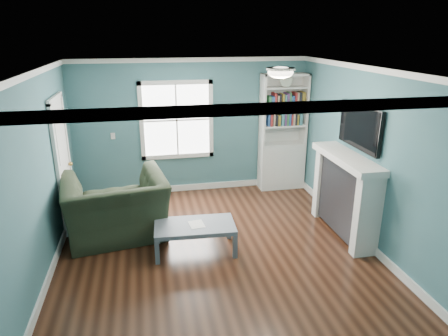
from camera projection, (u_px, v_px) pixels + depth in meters
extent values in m
plane|color=black|center=(216.00, 252.00, 5.82)|extent=(5.00, 5.00, 0.00)
plane|color=#38656E|center=(192.00, 127.00, 7.72)|extent=(4.50, 0.00, 4.50)
plane|color=#38656E|center=(273.00, 271.00, 3.08)|extent=(4.50, 0.00, 4.50)
plane|color=#38656E|center=(38.00, 180.00, 4.98)|extent=(0.00, 5.00, 5.00)
plane|color=#38656E|center=(367.00, 158.00, 5.82)|extent=(0.00, 5.00, 5.00)
plane|color=white|center=(215.00, 70.00, 4.98)|extent=(5.00, 5.00, 0.00)
cube|color=white|center=(194.00, 187.00, 8.10)|extent=(4.50, 0.03, 0.12)
cube|color=white|center=(53.00, 265.00, 5.38)|extent=(0.03, 5.00, 0.12)
cube|color=white|center=(357.00, 234.00, 6.22)|extent=(0.03, 5.00, 0.12)
cube|color=white|center=(191.00, 60.00, 7.29)|extent=(4.50, 0.04, 0.08)
cube|color=white|center=(280.00, 108.00, 2.69)|extent=(4.50, 0.04, 0.08)
cube|color=white|center=(24.00, 77.00, 4.57)|extent=(0.04, 5.00, 0.08)
cube|color=white|center=(376.00, 70.00, 5.41)|extent=(0.04, 5.00, 0.08)
cube|color=white|center=(177.00, 120.00, 7.61)|extent=(1.24, 0.01, 1.34)
cube|color=white|center=(141.00, 122.00, 7.47)|extent=(0.08, 0.06, 1.50)
cube|color=white|center=(211.00, 119.00, 7.72)|extent=(0.08, 0.06, 1.50)
cube|color=white|center=(178.00, 156.00, 7.82)|extent=(1.40, 0.06, 0.08)
cube|color=white|center=(175.00, 82.00, 7.36)|extent=(1.40, 0.06, 0.08)
cube|color=white|center=(177.00, 120.00, 7.59)|extent=(1.24, 0.03, 0.03)
cube|color=white|center=(177.00, 120.00, 7.59)|extent=(0.03, 0.03, 1.34)
cube|color=silver|center=(281.00, 166.00, 8.13)|extent=(0.90, 0.35, 0.90)
cube|color=silver|center=(262.00, 111.00, 7.68)|extent=(0.04, 0.35, 1.40)
cube|color=silver|center=(305.00, 109.00, 7.84)|extent=(0.04, 0.35, 1.40)
cube|color=silver|center=(281.00, 109.00, 7.91)|extent=(0.90, 0.02, 1.40)
cube|color=silver|center=(285.00, 75.00, 7.54)|extent=(0.90, 0.35, 0.04)
cube|color=silver|center=(282.00, 144.00, 7.98)|extent=(0.84, 0.33, 0.03)
cube|color=silver|center=(283.00, 125.00, 7.86)|extent=(0.84, 0.33, 0.03)
cube|color=silver|center=(284.00, 106.00, 7.74)|extent=(0.84, 0.33, 0.03)
cube|color=silver|center=(285.00, 87.00, 7.62)|extent=(0.84, 0.33, 0.03)
cube|color=#264C8C|center=(284.00, 119.00, 7.80)|extent=(0.70, 0.25, 0.22)
cube|color=maroon|center=(285.00, 100.00, 7.68)|extent=(0.70, 0.25, 0.22)
cylinder|color=beige|center=(286.00, 80.00, 7.53)|extent=(0.26, 0.06, 0.26)
cube|color=black|center=(346.00, 198.00, 6.20)|extent=(0.30, 1.20, 1.10)
cube|color=black|center=(343.00, 210.00, 6.26)|extent=(0.22, 0.65, 0.70)
cube|color=silver|center=(367.00, 216.00, 5.58)|extent=(0.36, 0.16, 1.20)
cube|color=silver|center=(326.00, 183.00, 6.82)|extent=(0.36, 0.16, 1.20)
cube|color=silver|center=(347.00, 158.00, 5.98)|extent=(0.44, 1.58, 0.10)
cube|color=black|center=(360.00, 127.00, 5.86)|extent=(0.06, 1.10, 0.65)
cube|color=silver|center=(63.00, 165.00, 6.37)|extent=(0.04, 0.80, 2.05)
cube|color=white|center=(58.00, 175.00, 5.95)|extent=(0.05, 0.08, 2.13)
cube|color=white|center=(68.00, 157.00, 6.79)|extent=(0.05, 0.08, 2.13)
cube|color=white|center=(55.00, 99.00, 6.02)|extent=(0.05, 0.98, 0.08)
sphere|color=#BF8C3F|center=(71.00, 164.00, 6.68)|extent=(0.07, 0.07, 0.07)
ellipsoid|color=white|center=(281.00, 72.00, 5.26)|extent=(0.34, 0.34, 0.15)
cylinder|color=white|center=(281.00, 69.00, 5.24)|extent=(0.38, 0.38, 0.03)
cube|color=white|center=(113.00, 136.00, 7.45)|extent=(0.08, 0.01, 0.12)
imported|color=black|center=(115.00, 197.00, 6.09)|extent=(1.63, 1.20, 1.31)
cube|color=#515761|center=(157.00, 252.00, 5.48)|extent=(0.07, 0.07, 0.36)
cube|color=#515761|center=(235.00, 246.00, 5.63)|extent=(0.07, 0.07, 0.36)
cube|color=#515761|center=(158.00, 233.00, 6.01)|extent=(0.07, 0.07, 0.36)
cube|color=#515761|center=(229.00, 228.00, 6.16)|extent=(0.07, 0.07, 0.36)
cube|color=#535A6B|center=(195.00, 226.00, 5.75)|extent=(1.18, 0.69, 0.06)
cube|color=white|center=(197.00, 224.00, 5.74)|extent=(0.23, 0.28, 0.00)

